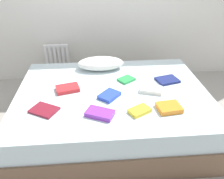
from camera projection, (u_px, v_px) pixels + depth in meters
The scene contains 13 objects.
ground_plane at pixel (112, 127), 2.61m from camera, with size 8.00×8.00×0.00m, color #9E998E.
bed at pixel (112, 110), 2.48m from camera, with size 2.00×1.50×0.50m.
radiator at pixel (58, 60), 3.40m from camera, with size 0.35×0.04×0.50m.
pillow at pixel (101, 63), 2.75m from camera, with size 0.56×0.29×0.15m, color white.
textbook_white at pixel (151, 90), 2.32m from camera, with size 0.22×0.14×0.04m, color white.
textbook_red at pixel (68, 88), 2.34m from camera, with size 0.23×0.16×0.04m, color red.
textbook_maroon at pixel (44, 110), 2.04m from camera, with size 0.23×0.17×0.02m, color maroon.
textbook_green at pixel (126, 79), 2.52m from camera, with size 0.17×0.13×0.02m, color green.
textbook_purple at pixel (100, 113), 1.98m from camera, with size 0.24×0.14×0.04m, color purple.
textbook_orange at pixel (169, 108), 2.05m from camera, with size 0.21×0.17×0.04m, color orange.
textbook_blue at pixel (109, 95), 2.23m from camera, with size 0.20×0.15×0.04m, color #2847B7.
textbook_navy at pixel (167, 80), 2.51m from camera, with size 0.23×0.18×0.03m, color navy.
textbook_yellow at pixel (140, 111), 2.02m from camera, with size 0.19×0.12×0.03m, color yellow.
Camera 1 is at (-0.17, -2.00, 1.72)m, focal length 36.32 mm.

